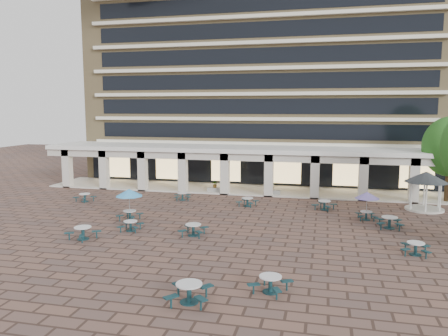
{
  "coord_description": "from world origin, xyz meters",
  "views": [
    {
      "loc": [
        7.18,
        -27.79,
        8.18
      ],
      "look_at": [
        -0.0,
        3.0,
        3.86
      ],
      "focal_mm": 35.0,
      "sensor_mm": 36.0,
      "label": 1
    }
  ],
  "objects": [
    {
      "name": "ground",
      "position": [
        0.0,
        0.0,
        0.0
      ],
      "size": [
        120.0,
        120.0,
        0.0
      ],
      "primitive_type": "plane",
      "color": "brown",
      "rests_on": "ground"
    },
    {
      "name": "apartment_building",
      "position": [
        0.0,
        25.47,
        12.6
      ],
      "size": [
        40.0,
        15.5,
        25.2
      ],
      "color": "tan",
      "rests_on": "ground"
    },
    {
      "name": "retail_arcade",
      "position": [
        0.0,
        14.8,
        3.0
      ],
      "size": [
        42.0,
        6.6,
        4.4
      ],
      "color": "white",
      "rests_on": "ground"
    },
    {
      "name": "picnic_table_0",
      "position": [
        -7.54,
        -3.85,
        0.48
      ],
      "size": [
        2.13,
        2.13,
        0.8
      ],
      "rotation": [
        0.0,
        0.0,
        -0.32
      ],
      "color": "#14373D",
      "rests_on": "ground"
    },
    {
      "name": "picnic_table_1",
      "position": [
        1.74,
        -11.0,
        0.51
      ],
      "size": [
        2.04,
        2.04,
        0.86
      ],
      "rotation": [
        0.0,
        0.0,
        0.09
      ],
      "color": "#14373D",
      "rests_on": "ground"
    },
    {
      "name": "picnic_table_2",
      "position": [
        4.97,
        -9.17,
        0.46
      ],
      "size": [
        2.03,
        2.03,
        0.77
      ],
      "rotation": [
        0.0,
        0.0,
        -0.31
      ],
      "color": "#14373D",
      "rests_on": "ground"
    },
    {
      "name": "picnic_table_3",
      "position": [
        12.31,
        -2.26,
        0.43
      ],
      "size": [
        1.79,
        1.79,
        0.72
      ],
      "rotation": [
        0.0,
        0.0,
        -0.16
      ],
      "color": "#14373D",
      "rests_on": "ground"
    },
    {
      "name": "picnic_table_4",
      "position": [
        -6.73,
        1.2,
        1.97
      ],
      "size": [
        2.01,
        2.01,
        2.32
      ],
      "rotation": [
        0.0,
        0.0,
        -0.1
      ],
      "color": "#14373D",
      "rests_on": "ground"
    },
    {
      "name": "picnic_table_5",
      "position": [
        -0.99,
        -1.53,
        0.46
      ],
      "size": [
        1.75,
        1.75,
        0.77
      ],
      "rotation": [
        0.0,
        0.0,
        -0.02
      ],
      "color": "#14373D",
      "rests_on": "ground"
    },
    {
      "name": "picnic_table_7",
      "position": [
        11.64,
        3.23,
        0.48
      ],
      "size": [
        1.85,
        1.85,
        0.81
      ],
      "rotation": [
        0.0,
        0.0,
        -0.04
      ],
      "color": "#14373D",
      "rests_on": "ground"
    },
    {
      "name": "picnic_table_8",
      "position": [
        -13.45,
        6.3,
        0.43
      ],
      "size": [
        1.9,
        1.9,
        0.71
      ],
      "rotation": [
        0.0,
        0.0,
        -0.32
      ],
      "color": "#14373D",
      "rests_on": "ground"
    },
    {
      "name": "picnic_table_9",
      "position": [
        -5.43,
        -1.43,
        0.41
      ],
      "size": [
        1.64,
        1.64,
        0.69
      ],
      "rotation": [
        0.0,
        0.0,
        0.09
      ],
      "color": "#14373D",
      "rests_on": "ground"
    },
    {
      "name": "picnic_table_10",
      "position": [
        7.25,
        7.86,
        0.45
      ],
      "size": [
        2.08,
        2.08,
        0.76
      ],
      "rotation": [
        0.0,
        0.0,
        -0.41
      ],
      "color": "#14373D",
      "rests_on": "ground"
    },
    {
      "name": "picnic_table_11",
      "position": [
        10.28,
        5.22,
        1.78
      ],
      "size": [
        1.81,
        1.81,
        2.1
      ],
      "rotation": [
        0.0,
        0.0,
        0.09
      ],
      "color": "#14373D",
      "rests_on": "ground"
    },
    {
      "name": "picnic_table_12",
      "position": [
        -5.21,
        8.85,
        0.41
      ],
      "size": [
        1.81,
        1.81,
        0.68
      ],
      "rotation": [
        0.0,
        0.0,
        0.32
      ],
      "color": "#14373D",
      "rests_on": "ground"
    },
    {
      "name": "picnic_table_13",
      "position": [
        0.92,
        7.74,
        0.43
      ],
      "size": [
        1.88,
        1.88,
        0.72
      ],
      "rotation": [
        0.0,
        0.0,
        -0.25
      ],
      "color": "#14373D",
      "rests_on": "ground"
    },
    {
      "name": "gazebo",
      "position": [
        15.17,
        9.64,
        2.36
      ],
      "size": [
        3.36,
        3.36,
        3.13
      ],
      "rotation": [
        0.0,
        0.0,
        0.38
      ],
      "color": "beige",
      "rests_on": "ground"
    },
    {
      "name": "planter_left",
      "position": [
        -3.2,
        12.9,
        0.47
      ],
      "size": [
        1.5,
        0.67,
        1.22
      ],
      "color": "#9C9C97",
      "rests_on": "ground"
    },
    {
      "name": "planter_right",
      "position": [
        2.4,
        12.9,
        0.45
      ],
      "size": [
        1.5,
        0.6,
        1.18
      ],
      "color": "#9C9C97",
      "rests_on": "ground"
    }
  ]
}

